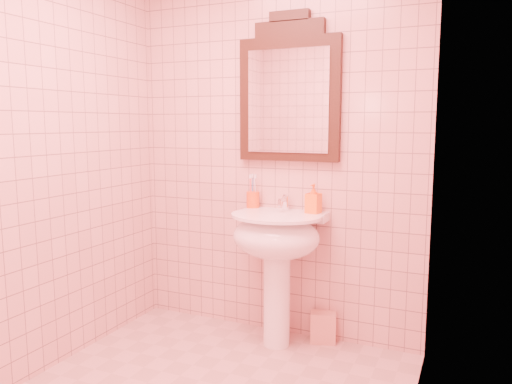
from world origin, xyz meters
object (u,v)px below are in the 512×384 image
at_px(toothbrush_cup, 253,199).
at_px(mirror, 289,93).
at_px(soap_dispenser, 313,199).
at_px(towel, 323,327).
at_px(pedestal_sink, 277,246).

bearing_deg(toothbrush_cup, mirror, 7.78).
height_order(mirror, soap_dispenser, mirror).
xyz_separation_m(toothbrush_cup, towel, (0.51, 0.00, -0.82)).
bearing_deg(mirror, towel, -6.97).
bearing_deg(soap_dispenser, toothbrush_cup, -177.58).
distance_m(soap_dispenser, towel, 0.86).
xyz_separation_m(toothbrush_cup, soap_dispenser, (0.44, -0.04, 0.04)).
relative_size(mirror, toothbrush_cup, 4.68).
relative_size(soap_dispenser, towel, 0.94).
bearing_deg(toothbrush_cup, soap_dispenser, -4.90).
distance_m(toothbrush_cup, towel, 0.96).
distance_m(pedestal_sink, toothbrush_cup, 0.39).
relative_size(pedestal_sink, soap_dispenser, 4.62).
bearing_deg(towel, mirror, 173.03).
height_order(pedestal_sink, soap_dispenser, soap_dispenser).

